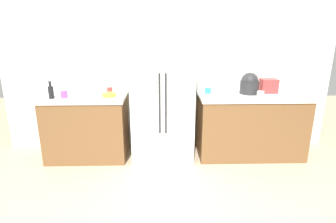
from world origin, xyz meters
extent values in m
plane|color=tan|center=(0.00, 0.00, 0.00)|extent=(9.81, 9.81, 0.00)
cube|color=silver|center=(0.00, 1.76, 1.38)|extent=(4.90, 0.10, 2.77)
cube|color=brown|center=(-1.16, 1.38, 0.43)|extent=(1.10, 0.65, 0.87)
cube|color=silver|center=(-1.16, 1.38, 0.89)|extent=(1.13, 0.68, 0.04)
cube|color=brown|center=(1.18, 1.38, 0.43)|extent=(1.48, 0.65, 0.87)
cube|color=silver|center=(1.18, 1.38, 0.89)|extent=(1.51, 0.68, 0.04)
cube|color=white|center=(-0.08, 1.37, 0.88)|extent=(0.85, 0.64, 1.76)
cylinder|color=#262628|center=(-0.12, 1.03, 0.88)|extent=(0.02, 0.02, 0.79)
cylinder|color=#262628|center=(-0.04, 1.03, 0.88)|extent=(0.02, 0.02, 0.79)
cube|color=red|center=(1.44, 1.50, 1.01)|extent=(0.23, 0.17, 0.20)
cylinder|color=#262628|center=(1.15, 1.45, 1.00)|extent=(0.26, 0.26, 0.18)
sphere|color=#262628|center=(1.15, 1.45, 1.09)|extent=(0.24, 0.24, 0.24)
cylinder|color=black|center=(-1.56, 1.24, 0.99)|extent=(0.07, 0.07, 0.16)
cylinder|color=black|center=(-1.56, 1.24, 1.10)|extent=(0.03, 0.03, 0.06)
cylinder|color=#333338|center=(-1.56, 1.24, 1.14)|extent=(0.04, 0.04, 0.02)
cylinder|color=teal|center=(0.57, 1.48, 0.95)|extent=(0.09, 0.09, 0.08)
cylinder|color=white|center=(1.24, 1.24, 0.95)|extent=(0.09, 0.09, 0.08)
cylinder|color=purple|center=(-1.41, 1.29, 0.95)|extent=(0.09, 0.09, 0.09)
cylinder|color=red|center=(-0.84, 1.52, 0.95)|extent=(0.08, 0.08, 0.09)
cylinder|color=yellow|center=(-0.82, 1.33, 0.93)|extent=(0.19, 0.19, 0.05)
camera|label=1|loc=(-0.11, -2.40, 1.84)|focal=29.90mm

